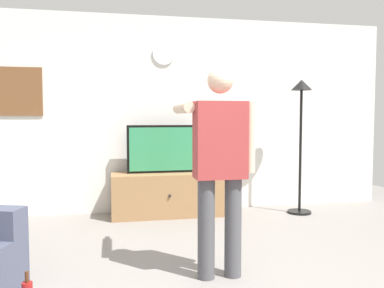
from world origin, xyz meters
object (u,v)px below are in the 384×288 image
at_px(person_standing_nearer_lamp, 220,160).
at_px(wall_clock, 164,54).
at_px(television, 166,149).
at_px(floor_lamp, 301,118).
at_px(tv_stand, 167,194).
at_px(framed_picture, 20,91).

bearing_deg(person_standing_nearer_lamp, wall_clock, 93.19).
relative_size(wall_clock, person_standing_nearer_lamp, 0.18).
relative_size(television, floor_lamp, 0.58).
height_order(tv_stand, person_standing_nearer_lamp, person_standing_nearer_lamp).
distance_m(television, wall_clock, 1.32).
bearing_deg(wall_clock, tv_stand, -90.00).
distance_m(tv_stand, floor_lamp, 2.08).
bearing_deg(floor_lamp, framed_picture, 171.97).
relative_size(television, framed_picture, 1.68).
xyz_separation_m(tv_stand, wall_clock, (0.00, 0.29, 1.90)).
height_order(tv_stand, framed_picture, framed_picture).
xyz_separation_m(framed_picture, person_standing_nearer_lamp, (2.01, -2.45, -0.68)).
bearing_deg(tv_stand, floor_lamp, -7.09).
bearing_deg(person_standing_nearer_lamp, tv_stand, 93.62).
distance_m(tv_stand, framed_picture, 2.34).
distance_m(television, floor_lamp, 1.86).
distance_m(tv_stand, person_standing_nearer_lamp, 2.26).
relative_size(wall_clock, framed_picture, 0.49).
xyz_separation_m(tv_stand, framed_picture, (-1.88, 0.30, 1.36)).
bearing_deg(television, framed_picture, 172.46).
xyz_separation_m(television, wall_clock, (-0.00, 0.24, 1.30)).
xyz_separation_m(tv_stand, person_standing_nearer_lamp, (0.14, -2.15, 0.68)).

